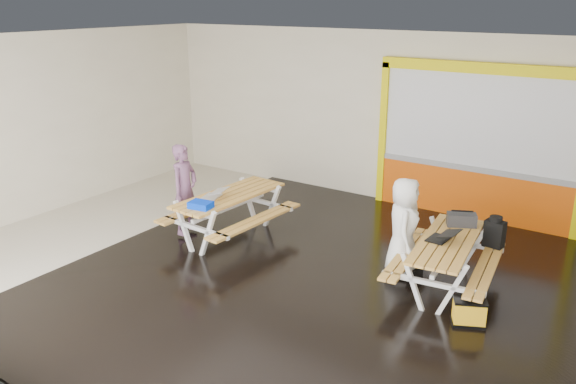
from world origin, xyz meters
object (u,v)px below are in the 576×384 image
Objects in this scene: laptop_left at (214,195)px; backpack at (494,232)px; person_right at (404,227)px; toolbox at (462,220)px; fluke_bag at (469,312)px; picnic_table_right at (446,252)px; picnic_table_left at (229,205)px; person_left at (185,189)px; laptop_right at (442,237)px; dark_case at (406,271)px; blue_pouch at (201,205)px.

backpack is (4.32, 1.40, -0.18)m from laptop_left.
person_right is 3.17× the size of toolbox.
fluke_bag is at bearing -66.54° from toolbox.
picnic_table_right is 1.08m from fluke_bag.
picnic_table_left is 4.61× the size of backpack.
picnic_table_right is (3.79, 0.26, -0.04)m from picnic_table_left.
picnic_table_right is 1.35× the size of person_left.
picnic_table_left is at bearing -166.41° from toolbox.
laptop_right reaches higher than fluke_bag.
laptop_right is (3.82, 0.48, -0.05)m from laptop_left.
person_left reaches higher than laptop_right.
laptop_right is 1.05m from backpack.
laptop_left is (-3.19, -0.58, 0.07)m from person_right.
picnic_table_right is 5.20× the size of dark_case.
laptop_left is (0.66, 0.02, 0.02)m from person_left.
fluke_bag is (0.61, -0.79, -0.40)m from picnic_table_right.
person_left is at bearing -164.91° from toolbox.
person_left is at bearing -178.13° from laptop_left.
picnic_table_right is at bearing 8.06° from laptop_left.
toolbox is 1.71m from fluke_bag.
blue_pouch reaches higher than picnic_table_left.
person_right is (3.85, 0.60, -0.05)m from person_left.
laptop_right is 0.91× the size of toolbox.
blue_pouch reaches higher than fluke_bag.
laptop_left is at bearing -94.31° from person_left.
laptop_left is 4.05m from toolbox.
backpack is at bearing 95.97° from fluke_bag.
toolbox is at bearing -81.09° from person_left.
backpack is at bearing 14.78° from picnic_table_left.
blue_pouch is 4.40m from fluke_bag.
toolbox reaches higher than laptop_left.
picnic_table_left is 3.12m from person_right.
person_right is (3.10, 0.29, 0.19)m from picnic_table_left.
person_left reaches higher than backpack.
dark_case is (0.06, 0.05, -0.72)m from person_right.
person_right is 1.40m from backpack.
dark_case is at bearing 10.82° from laptop_left.
person_right reaches higher than fluke_bag.
picnic_table_left is at bearing -176.02° from picnic_table_right.
blue_pouch is at bearing -155.37° from toolbox.
toolbox is (4.52, 1.22, 0.01)m from person_left.
toolbox reaches higher than laptop_right.
toolbox is at bearing 113.46° from fluke_bag.
dark_case is at bearing 6.07° from picnic_table_left.
picnic_table_left is 0.40m from laptop_left.
person_left is at bearing -170.66° from dark_case.
fluke_bag is at bearing -84.03° from backpack.
fluke_bag is at bearing 3.46° from blue_pouch.
laptop_left is 4.54m from backpack.
picnic_table_left is 4.59× the size of fluke_bag.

